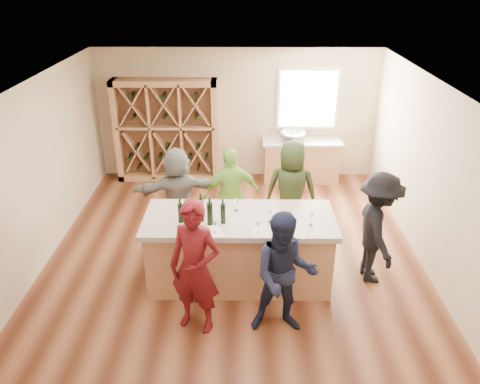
{
  "coord_description": "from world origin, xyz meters",
  "views": [
    {
      "loc": [
        0.17,
        -6.27,
        4.31
      ],
      "look_at": [
        0.1,
        0.2,
        1.15
      ],
      "focal_mm": 35.0,
      "sensor_mm": 36.0,
      "label": 1
    }
  ],
  "objects_px": {
    "person_near_right": "(285,275)",
    "sink": "(293,136)",
    "wine_bottle_b": "(189,218)",
    "person_near_left": "(195,268)",
    "tasting_counter_base": "(239,252)",
    "wine_bottle_a": "(180,213)",
    "person_server": "(377,228)",
    "wine_rack": "(167,131)",
    "person_far_mid": "(231,195)",
    "person_far_left": "(178,193)",
    "wine_bottle_c": "(201,210)",
    "wine_bottle_d": "(210,214)",
    "wine_bottle_e": "(223,214)",
    "person_far_right": "(291,191)"
  },
  "relations": [
    {
      "from": "person_near_right",
      "to": "sink",
      "type": "bearing_deg",
      "value": 83.61
    },
    {
      "from": "wine_bottle_b",
      "to": "person_near_left",
      "type": "relative_size",
      "value": 0.16
    },
    {
      "from": "tasting_counter_base",
      "to": "wine_bottle_a",
      "type": "bearing_deg",
      "value": -169.98
    },
    {
      "from": "wine_bottle_b",
      "to": "person_near_left",
      "type": "distance_m",
      "value": 0.8
    },
    {
      "from": "person_server",
      "to": "person_near_right",
      "type": "bearing_deg",
      "value": 126.6
    },
    {
      "from": "wine_rack",
      "to": "person_near_left",
      "type": "relative_size",
      "value": 1.2
    },
    {
      "from": "wine_bottle_a",
      "to": "person_far_mid",
      "type": "distance_m",
      "value": 1.58
    },
    {
      "from": "person_far_mid",
      "to": "person_server",
      "type": "bearing_deg",
      "value": 136.16
    },
    {
      "from": "wine_bottle_a",
      "to": "person_far_left",
      "type": "height_order",
      "value": "person_far_left"
    },
    {
      "from": "sink",
      "to": "tasting_counter_base",
      "type": "distance_m",
      "value": 3.87
    },
    {
      "from": "wine_bottle_c",
      "to": "person_near_right",
      "type": "bearing_deg",
      "value": -40.3
    },
    {
      "from": "person_server",
      "to": "person_far_mid",
      "type": "bearing_deg",
      "value": 60.5
    },
    {
      "from": "wine_bottle_c",
      "to": "person_near_left",
      "type": "xyz_separation_m",
      "value": [
        -0.01,
        -0.9,
        -0.33
      ]
    },
    {
      "from": "wine_bottle_c",
      "to": "wine_bottle_d",
      "type": "xyz_separation_m",
      "value": [
        0.13,
        -0.1,
        -0.0
      ]
    },
    {
      "from": "tasting_counter_base",
      "to": "wine_bottle_c",
      "type": "distance_m",
      "value": 0.92
    },
    {
      "from": "wine_bottle_a",
      "to": "person_far_left",
      "type": "bearing_deg",
      "value": 99.64
    },
    {
      "from": "wine_bottle_b",
      "to": "person_far_mid",
      "type": "distance_m",
      "value": 1.65
    },
    {
      "from": "person_far_mid",
      "to": "tasting_counter_base",
      "type": "bearing_deg",
      "value": 81.27
    },
    {
      "from": "tasting_counter_base",
      "to": "person_far_left",
      "type": "bearing_deg",
      "value": 128.99
    },
    {
      "from": "wine_bottle_e",
      "to": "person_server",
      "type": "height_order",
      "value": "person_server"
    },
    {
      "from": "wine_bottle_d",
      "to": "person_near_left",
      "type": "relative_size",
      "value": 0.17
    },
    {
      "from": "wine_bottle_a",
      "to": "person_server",
      "type": "bearing_deg",
      "value": 4.55
    },
    {
      "from": "sink",
      "to": "wine_bottle_b",
      "type": "bearing_deg",
      "value": -114.32
    },
    {
      "from": "person_far_mid",
      "to": "person_far_left",
      "type": "relative_size",
      "value": 1.02
    },
    {
      "from": "sink",
      "to": "wine_bottle_b",
      "type": "relative_size",
      "value": 1.89
    },
    {
      "from": "sink",
      "to": "person_server",
      "type": "xyz_separation_m",
      "value": [
        0.9,
        -3.59,
        -0.15
      ]
    },
    {
      "from": "wine_bottle_b",
      "to": "person_near_right",
      "type": "height_order",
      "value": "person_near_right"
    },
    {
      "from": "tasting_counter_base",
      "to": "person_near_right",
      "type": "xyz_separation_m",
      "value": [
        0.57,
        -1.03,
        0.34
      ]
    },
    {
      "from": "wine_rack",
      "to": "wine_bottle_d",
      "type": "relative_size",
      "value": 6.87
    },
    {
      "from": "tasting_counter_base",
      "to": "person_far_right",
      "type": "relative_size",
      "value": 1.47
    },
    {
      "from": "wine_rack",
      "to": "person_far_left",
      "type": "height_order",
      "value": "wine_rack"
    },
    {
      "from": "wine_rack",
      "to": "wine_bottle_e",
      "type": "height_order",
      "value": "wine_rack"
    },
    {
      "from": "person_near_right",
      "to": "person_far_left",
      "type": "relative_size",
      "value": 1.04
    },
    {
      "from": "wine_bottle_d",
      "to": "wine_bottle_e",
      "type": "bearing_deg",
      "value": 12.59
    },
    {
      "from": "tasting_counter_base",
      "to": "wine_bottle_b",
      "type": "distance_m",
      "value": 1.03
    },
    {
      "from": "wine_rack",
      "to": "person_far_right",
      "type": "relative_size",
      "value": 1.24
    },
    {
      "from": "wine_bottle_a",
      "to": "person_far_right",
      "type": "relative_size",
      "value": 0.16
    },
    {
      "from": "wine_rack",
      "to": "wine_bottle_d",
      "type": "height_order",
      "value": "wine_rack"
    },
    {
      "from": "person_near_right",
      "to": "person_server",
      "type": "relative_size",
      "value": 0.98
    },
    {
      "from": "tasting_counter_base",
      "to": "person_near_left",
      "type": "distance_m",
      "value": 1.21
    },
    {
      "from": "wine_bottle_d",
      "to": "wine_bottle_c",
      "type": "bearing_deg",
      "value": 141.89
    },
    {
      "from": "tasting_counter_base",
      "to": "wine_rack",
      "type": "bearing_deg",
      "value": 113.14
    },
    {
      "from": "person_far_left",
      "to": "person_near_left",
      "type": "bearing_deg",
      "value": 90.63
    },
    {
      "from": "tasting_counter_base",
      "to": "wine_bottle_d",
      "type": "bearing_deg",
      "value": -153.48
    },
    {
      "from": "tasting_counter_base",
      "to": "person_far_mid",
      "type": "bearing_deg",
      "value": 96.94
    },
    {
      "from": "wine_bottle_a",
      "to": "person_server",
      "type": "xyz_separation_m",
      "value": [
        2.82,
        0.22,
        -0.36
      ]
    },
    {
      "from": "wine_bottle_c",
      "to": "person_near_right",
      "type": "relative_size",
      "value": 0.2
    },
    {
      "from": "wine_bottle_e",
      "to": "person_near_right",
      "type": "xyz_separation_m",
      "value": [
        0.8,
        -0.87,
        -0.38
      ]
    },
    {
      "from": "wine_bottle_a",
      "to": "person_server",
      "type": "height_order",
      "value": "person_server"
    },
    {
      "from": "person_server",
      "to": "person_far_left",
      "type": "distance_m",
      "value": 3.3
    }
  ]
}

